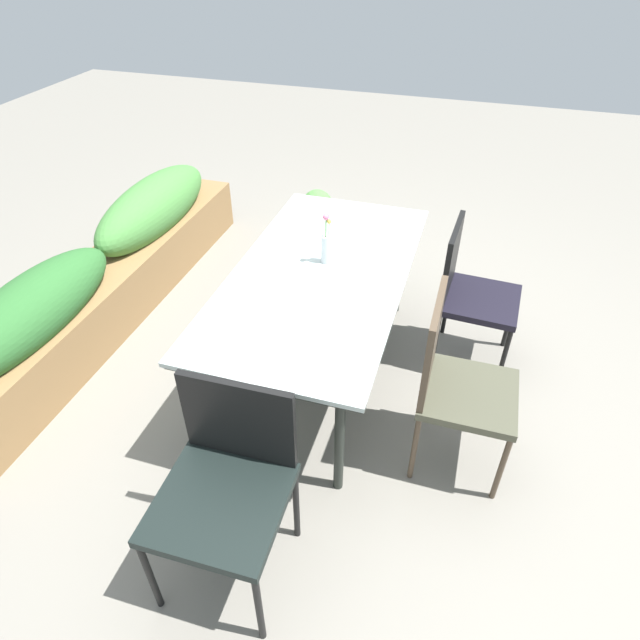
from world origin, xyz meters
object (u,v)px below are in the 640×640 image
object	(u,v)px
flower_vase	(326,244)
planter_box	(108,272)
chair_near_left	(454,378)
dining_table	(320,280)
chair_end_left	(227,478)
chair_near_right	(469,289)
potted_plant	(317,216)

from	to	relation	value
flower_vase	planter_box	bearing A→B (deg)	87.91
chair_near_left	flower_vase	xyz separation A→B (m)	(0.51, 0.78, 0.30)
dining_table	chair_end_left	distance (m)	1.23
dining_table	chair_near_right	distance (m)	0.90
flower_vase	planter_box	xyz separation A→B (m)	(0.06, 1.55, -0.51)
dining_table	planter_box	world-z (taller)	dining_table
chair_near_right	potted_plant	world-z (taller)	chair_near_right
dining_table	planter_box	xyz separation A→B (m)	(0.17, 1.55, -0.35)
planter_box	chair_end_left	bearing A→B (deg)	-131.94
chair_near_left	chair_end_left	bearing A→B (deg)	-43.52
chair_end_left	chair_near_left	world-z (taller)	chair_near_left
dining_table	chair_end_left	bearing A→B (deg)	179.92
chair_end_left	chair_near_right	xyz separation A→B (m)	(1.63, -0.79, -0.02)
chair_near_right	chair_near_left	xyz separation A→B (m)	(-0.81, 0.01, 0.02)
chair_near_left	potted_plant	bearing A→B (deg)	-146.37
chair_near_right	flower_vase	world-z (taller)	flower_vase
chair_near_right	chair_near_left	bearing A→B (deg)	2.93
chair_near_left	planter_box	xyz separation A→B (m)	(0.57, 2.33, -0.21)
chair_near_right	flower_vase	bearing A→B (deg)	-66.08
dining_table	chair_end_left	world-z (taller)	chair_end_left
dining_table	flower_vase	bearing A→B (deg)	-0.08
dining_table	potted_plant	world-z (taller)	dining_table
dining_table	chair_near_left	xyz separation A→B (m)	(-0.40, -0.78, -0.14)
flower_vase	potted_plant	distance (m)	1.61
planter_box	flower_vase	bearing A→B (deg)	-92.09
chair_near_left	planter_box	distance (m)	2.40
chair_end_left	potted_plant	xyz separation A→B (m)	(2.74, 0.49, -0.29)
flower_vase	potted_plant	size ratio (longest dim) A/B	0.63
chair_near_right	potted_plant	size ratio (longest dim) A/B	1.91
potted_plant	flower_vase	bearing A→B (deg)	-160.78
chair_end_left	chair_near_left	xyz separation A→B (m)	(0.82, -0.78, 0.00)
dining_table	planter_box	size ratio (longest dim) A/B	0.60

